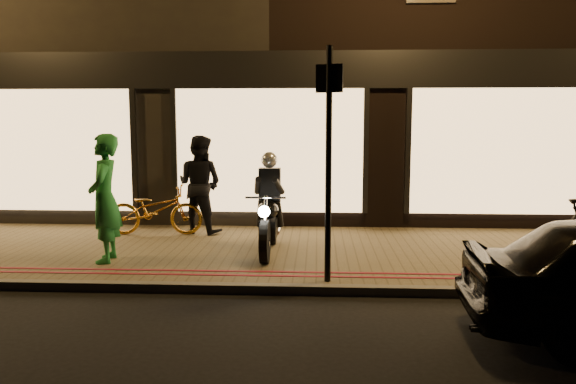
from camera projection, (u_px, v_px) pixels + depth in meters
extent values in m
plane|color=black|center=(243.00, 294.00, 7.14)|extent=(90.00, 90.00, 0.00)
cube|color=brown|center=(260.00, 253.00, 9.11)|extent=(50.00, 4.00, 0.12)
cube|color=#59544C|center=(244.00, 289.00, 7.18)|extent=(50.00, 0.14, 0.12)
cube|color=maroon|center=(248.00, 275.00, 7.57)|extent=(50.00, 0.06, 0.01)
cube|color=maroon|center=(249.00, 271.00, 7.76)|extent=(50.00, 0.06, 0.01)
cube|color=black|center=(73.00, 47.00, 15.82)|extent=(12.00, 10.00, 8.50)
cube|color=black|center=(506.00, 44.00, 15.19)|extent=(12.00, 10.00, 8.50)
cube|color=black|center=(269.00, 70.00, 10.65)|extent=(48.00, 0.12, 0.70)
cube|color=#F2BF79|center=(42.00, 150.00, 11.07)|extent=(3.60, 0.06, 2.38)
cube|color=#F2BF79|center=(269.00, 151.00, 10.83)|extent=(3.60, 0.06, 2.38)
cube|color=#F2BF79|center=(506.00, 152.00, 10.60)|extent=(3.60, 0.06, 2.38)
cylinder|color=black|center=(265.00, 242.00, 8.19)|extent=(0.12, 0.64, 0.64)
cylinder|color=black|center=(272.00, 225.00, 9.47)|extent=(0.12, 0.64, 0.64)
cylinder|color=silver|center=(265.00, 242.00, 8.19)|extent=(0.14, 0.14, 0.14)
cylinder|color=silver|center=(272.00, 225.00, 9.47)|extent=(0.14, 0.14, 0.14)
cube|color=black|center=(269.00, 227.00, 8.87)|extent=(0.26, 0.70, 0.30)
ellipsoid|color=black|center=(268.00, 210.00, 8.70)|extent=(0.32, 0.50, 0.29)
cube|color=black|center=(271.00, 206.00, 9.13)|extent=(0.22, 0.55, 0.09)
cylinder|color=silver|center=(266.00, 198.00, 8.25)|extent=(0.60, 0.03, 0.03)
cylinder|color=silver|center=(265.00, 221.00, 8.20)|extent=(0.05, 0.33, 0.71)
sphere|color=white|center=(264.00, 212.00, 8.04)|extent=(0.17, 0.17, 0.17)
cylinder|color=silver|center=(279.00, 229.00, 9.32)|extent=(0.07, 0.55, 0.07)
cube|color=black|center=(270.00, 185.00, 8.95)|extent=(0.34, 0.22, 0.55)
sphere|color=silver|center=(269.00, 160.00, 8.84)|extent=(0.26, 0.26, 0.26)
cylinder|color=black|center=(258.00, 186.00, 8.64)|extent=(0.17, 0.61, 0.34)
cylinder|color=black|center=(278.00, 186.00, 8.63)|extent=(0.17, 0.61, 0.34)
cylinder|color=black|center=(261.00, 213.00, 8.98)|extent=(0.20, 0.29, 0.46)
cylinder|color=black|center=(278.00, 214.00, 8.96)|extent=(0.20, 0.29, 0.46)
cylinder|color=black|center=(329.00, 166.00, 7.12)|extent=(0.10, 0.10, 3.00)
cube|color=black|center=(329.00, 78.00, 6.98)|extent=(0.34, 0.14, 0.35)
imported|color=orange|center=(155.00, 210.00, 10.23)|extent=(1.76, 0.71, 0.91)
imported|color=#217D34|center=(105.00, 198.00, 8.23)|extent=(0.56, 0.75, 1.89)
imported|color=black|center=(200.00, 184.00, 10.36)|extent=(1.06, 0.94, 1.81)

